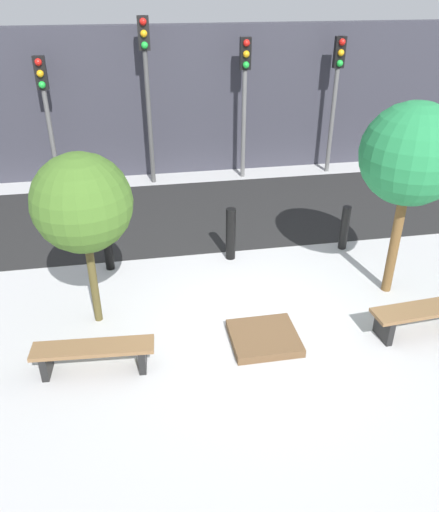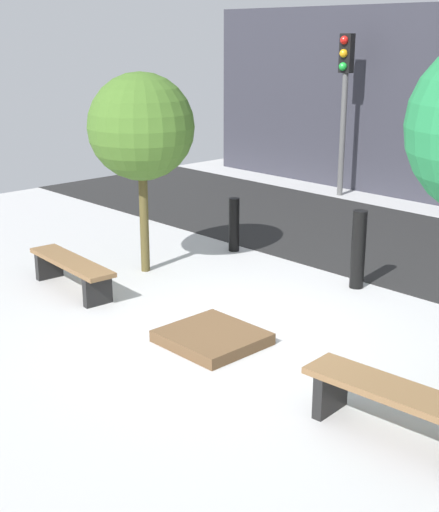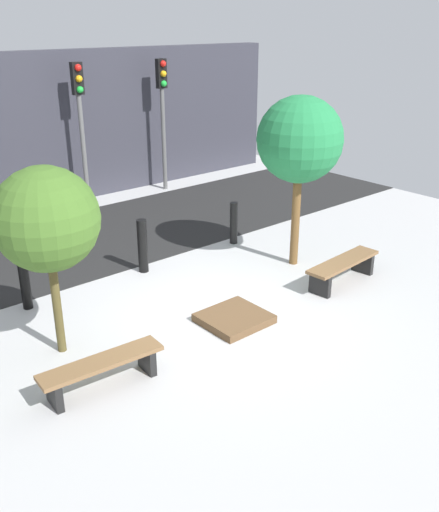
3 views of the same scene
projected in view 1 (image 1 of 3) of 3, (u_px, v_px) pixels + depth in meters
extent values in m
plane|color=#B4B4B4|center=(259.00, 330.00, 8.08)|extent=(18.00, 18.00, 0.00)
cube|color=black|center=(212.00, 212.00, 12.10)|extent=(18.00, 4.05, 0.01)
cube|color=#33333D|center=(193.00, 101.00, 13.88)|extent=(16.20, 0.50, 3.93)
cube|color=black|center=(46.00, 363.00, 7.11)|extent=(0.13, 0.39, 0.38)
cube|color=black|center=(143.00, 356.00, 7.23)|extent=(0.13, 0.39, 0.38)
cube|color=brown|center=(93.00, 348.00, 7.07)|extent=(1.75, 0.51, 0.06)
cube|color=black|center=(384.00, 328.00, 7.80)|extent=(0.13, 0.44, 0.41)
cube|color=brown|center=(427.00, 309.00, 7.84)|extent=(1.80, 0.56, 0.06)
cube|color=brown|center=(264.00, 338.00, 7.80)|extent=(1.04, 0.97, 0.13)
cylinder|color=#4F4523|center=(93.00, 276.00, 7.92)|extent=(0.13, 0.13, 1.69)
sphere|color=#426A25|center=(82.00, 203.00, 7.30)|extent=(1.49, 1.49, 1.49)
cylinder|color=brown|center=(395.00, 239.00, 8.61)|extent=(0.17, 0.17, 2.09)
sphere|color=#248046|center=(412.00, 154.00, 7.88)|extent=(1.65, 1.65, 1.65)
cylinder|color=black|center=(108.00, 249.00, 9.57)|extent=(0.17, 0.17, 0.86)
cylinder|color=black|center=(231.00, 234.00, 9.89)|extent=(0.19, 0.19, 1.08)
cylinder|color=black|center=(344.00, 228.00, 10.29)|extent=(0.17, 0.17, 0.94)
cylinder|color=#585858|center=(50.00, 126.00, 12.69)|extent=(0.12, 0.12, 3.35)
cube|color=black|center=(41.00, 73.00, 12.06)|extent=(0.28, 0.16, 0.78)
sphere|color=red|center=(38.00, 62.00, 11.84)|extent=(0.17, 0.17, 0.17)
sphere|color=orange|center=(40.00, 74.00, 11.97)|extent=(0.17, 0.17, 0.17)
sphere|color=green|center=(42.00, 85.00, 12.10)|extent=(0.17, 0.17, 0.17)
cylinder|color=#494949|center=(148.00, 105.00, 12.87)|extent=(0.12, 0.12, 4.19)
cube|color=black|center=(144.00, 33.00, 12.04)|extent=(0.28, 0.16, 0.78)
sphere|color=red|center=(143.00, 22.00, 11.82)|extent=(0.17, 0.17, 0.17)
sphere|color=orange|center=(144.00, 34.00, 11.95)|extent=(0.17, 0.17, 0.17)
sphere|color=green|center=(145.00, 45.00, 12.07)|extent=(0.17, 0.17, 0.17)
cylinder|color=#5F5F5F|center=(244.00, 111.00, 13.39)|extent=(0.12, 0.12, 3.68)
cube|color=black|center=(245.00, 54.00, 12.68)|extent=(0.28, 0.16, 0.78)
sphere|color=red|center=(247.00, 43.00, 12.46)|extent=(0.17, 0.17, 0.17)
sphere|color=orange|center=(246.00, 54.00, 12.59)|extent=(0.17, 0.17, 0.17)
sphere|color=green|center=(246.00, 65.00, 12.72)|extent=(0.17, 0.17, 0.17)
cylinder|color=#5A5A5A|center=(333.00, 108.00, 13.78)|extent=(0.12, 0.12, 3.65)
cube|color=black|center=(339.00, 52.00, 13.08)|extent=(0.28, 0.16, 0.78)
sphere|color=red|center=(342.00, 42.00, 12.86)|extent=(0.17, 0.17, 0.17)
sphere|color=orange|center=(341.00, 53.00, 12.99)|extent=(0.17, 0.17, 0.17)
sphere|color=green|center=(340.00, 63.00, 13.12)|extent=(0.17, 0.17, 0.17)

